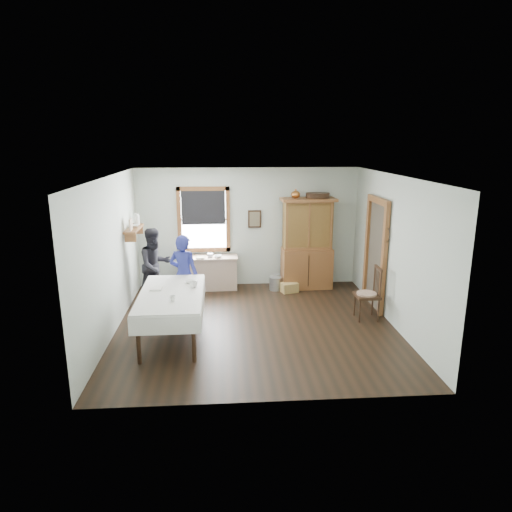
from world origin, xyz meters
name	(u,v)px	position (x,y,z in m)	size (l,w,h in m)	color
room	(256,254)	(0.00, 0.00, 1.35)	(5.01, 5.01, 2.70)	black
window	(204,216)	(-1.00, 2.46, 1.63)	(1.18, 0.07, 1.48)	white
doorway	(376,251)	(2.46, 0.85, 1.16)	(0.09, 1.14, 2.22)	#453D31
wall_shelf	(134,227)	(-2.37, 1.54, 1.57)	(0.24, 1.00, 0.44)	brown
framed_picture	(255,219)	(0.15, 2.46, 1.55)	(0.30, 0.04, 0.40)	black
rug_beater	(388,228)	(2.45, 0.30, 1.72)	(0.27, 0.27, 0.01)	black
work_counter	(209,273)	(-0.91, 2.21, 0.38)	(1.31, 0.50, 0.75)	tan
china_hutch	(307,244)	(1.32, 2.16, 1.03)	(1.20, 0.57, 2.05)	brown
dining_table	(172,315)	(-1.45, -0.43, 0.41)	(1.08, 2.06, 0.82)	white
spindle_chair	(367,293)	(2.11, 0.19, 0.51)	(0.47, 0.47, 1.02)	black
pail	(275,283)	(0.59, 2.02, 0.15)	(0.28, 0.28, 0.30)	#A5A9AE
wicker_basket	(289,287)	(0.88, 1.84, 0.11)	(0.36, 0.25, 0.21)	tan
woman_blue	(184,278)	(-1.33, 0.68, 0.73)	(0.53, 0.35, 1.46)	navy
figure_dark	(156,268)	(-1.98, 1.46, 0.72)	(0.70, 0.55, 1.44)	black
table_cup_a	(193,285)	(-1.09, -0.19, 0.88)	(0.13, 0.13, 0.11)	silver
table_cup_b	(173,298)	(-1.38, -0.85, 0.87)	(0.09, 0.09, 0.09)	silver
table_bowl	(191,282)	(-1.15, 0.05, 0.85)	(0.22, 0.22, 0.05)	silver
counter_book	(196,257)	(-1.17, 2.12, 0.76)	(0.16, 0.21, 0.02)	brown
counter_bowl	(218,256)	(-0.69, 2.10, 0.78)	(0.18, 0.18, 0.06)	silver
shelf_bowl	(134,226)	(-2.37, 1.55, 1.60)	(0.22, 0.22, 0.05)	silver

